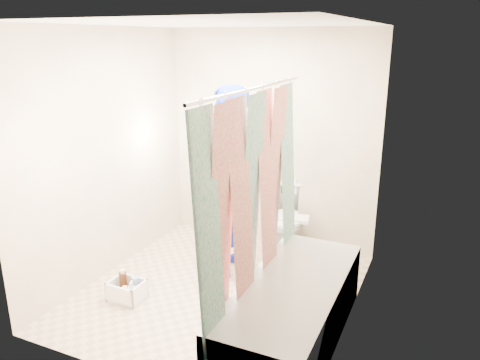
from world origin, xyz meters
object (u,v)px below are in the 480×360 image
at_px(bathtub, 292,310).
at_px(plumber, 226,183).
at_px(toilet, 288,220).
at_px(cleaning_caddy, 128,291).

xyz_separation_m(bathtub, plumber, (-0.97, 0.84, 0.67)).
bearing_deg(bathtub, toilet, 110.07).
xyz_separation_m(toilet, cleaning_caddy, (-0.99, -1.56, -0.29)).
bearing_deg(cleaning_caddy, bathtub, 3.00).
xyz_separation_m(toilet, plumber, (-0.42, -0.66, 0.56)).
bearing_deg(plumber, toilet, 137.15).
bearing_deg(toilet, bathtub, -83.52).
relative_size(bathtub, cleaning_caddy, 5.64).
distance_m(plumber, cleaning_caddy, 1.36).
distance_m(bathtub, cleaning_caddy, 1.55).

